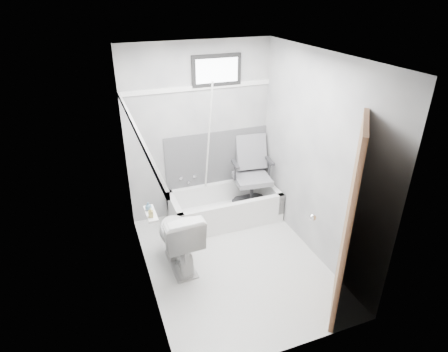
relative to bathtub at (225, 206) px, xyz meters
name	(u,v)px	position (x,y,z in m)	size (l,w,h in m)	color
floor	(234,262)	(-0.23, -0.93, -0.21)	(2.60, 2.60, 0.00)	white
ceiling	(237,56)	(-0.23, -0.93, 2.19)	(2.60, 2.60, 0.00)	silver
wall_back	(199,133)	(-0.23, 0.37, 0.99)	(2.00, 0.02, 2.40)	slate
wall_front	(299,243)	(-0.23, -2.23, 0.99)	(2.00, 0.02, 2.40)	slate
wall_left	(141,189)	(-1.23, -0.93, 0.99)	(0.02, 2.60, 2.40)	slate
wall_right	(316,159)	(0.77, -0.93, 0.99)	(0.02, 2.60, 2.40)	slate
bathtub	(225,206)	(0.00, 0.00, 0.00)	(1.50, 0.70, 0.42)	white
office_chair	(252,174)	(0.43, 0.05, 0.40)	(0.57, 0.57, 0.99)	slate
toilet	(178,237)	(-0.85, -0.73, 0.18)	(0.45, 0.80, 0.78)	silver
door	(393,236)	(0.75, -2.21, 0.79)	(0.78, 0.78, 2.00)	brown
window	(217,70)	(0.02, 0.36, 1.81)	(0.66, 0.04, 0.40)	black
backerboard	(217,158)	(0.02, 0.36, 0.59)	(1.50, 0.02, 0.78)	#4C4C4F
trim_back	(198,88)	(-0.23, 0.36, 1.61)	(2.00, 0.02, 0.06)	white
trim_left	(136,129)	(-1.22, -0.93, 1.61)	(0.02, 2.60, 0.06)	white
pole	(208,149)	(-0.19, 0.13, 0.84)	(0.02, 0.02, 1.95)	silver
shelf	(151,214)	(-1.16, -0.93, 0.69)	(0.10, 0.32, 0.03)	white
soap_bottle_a	(151,212)	(-1.17, -1.01, 0.76)	(0.05, 0.05, 0.10)	tan
soap_bottle_b	(148,206)	(-1.17, -0.87, 0.75)	(0.07, 0.07, 0.09)	slate
faucet	(188,179)	(-0.43, 0.34, 0.34)	(0.26, 0.10, 0.16)	silver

